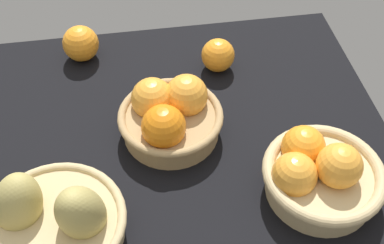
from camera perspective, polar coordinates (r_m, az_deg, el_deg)
name	(u,v)px	position (r cm, az deg, el deg)	size (l,w,h in cm)	color
market_tray	(176,147)	(93.71, -1.89, -2.97)	(84.00, 72.00, 3.00)	black
basket_near_right	(319,174)	(84.98, 14.90, -5.96)	(21.09, 21.09, 11.99)	tan
basket_near_left_pears	(54,221)	(80.96, -16.11, -11.27)	(23.32, 23.25, 15.05)	tan
basket_center	(169,115)	(90.96, -2.71, 0.79)	(20.16, 20.16, 11.03)	tan
loose_orange_front_gap	(81,44)	(110.31, -13.14, 9.11)	(8.00, 8.00, 8.00)	orange
loose_orange_back_gap	(218,55)	(105.10, 3.12, 7.96)	(7.31, 7.31, 7.31)	orange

